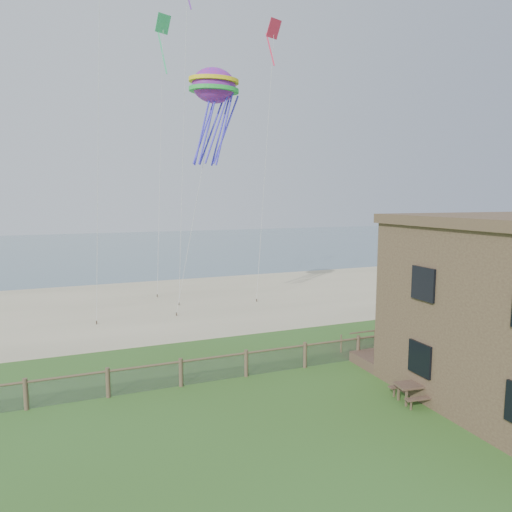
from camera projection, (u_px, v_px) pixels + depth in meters
The scene contains 9 objects.
ground at pixel (308, 441), 15.26m from camera, with size 160.00×160.00×0.00m, color #37591E.
sand_beach at pixel (175, 302), 35.56m from camera, with size 72.00×20.00×0.02m, color tan.
ocean at pixel (122, 247), 76.17m from camera, with size 160.00×68.00×0.02m, color slate.
chainlink_fence at pixel (246, 365), 20.72m from camera, with size 36.20×0.20×1.25m, color #4B3D2A, non-canonical shape.
motel_deck at pixel (479, 344), 24.57m from camera, with size 15.00×2.00×0.50m, color brown.
picnic_table at pixel (420, 391), 18.21m from camera, with size 1.97×1.49×0.83m, color brown, non-canonical shape.
octopus_kite at pixel (214, 113), 27.81m from camera, with size 3.11×2.19×6.40m, color #E32357, non-canonical shape.
kite_red at pixel (274, 39), 29.67m from camera, with size 1.16×0.70×2.47m, color #E9294B, non-canonical shape.
kite_green at pixel (163, 40), 31.50m from camera, with size 1.23×0.70×3.42m, color #33C270, non-canonical shape.
Camera 1 is at (-6.90, -12.71, 8.06)m, focal length 32.00 mm.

